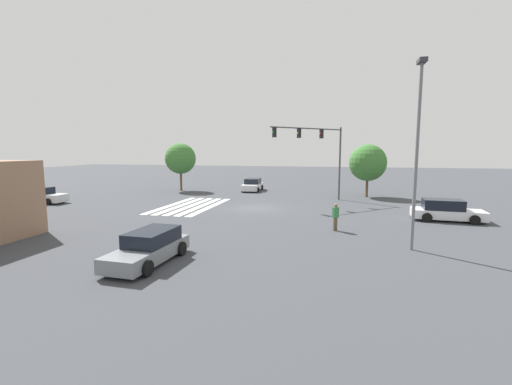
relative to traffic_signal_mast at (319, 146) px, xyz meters
name	(u,v)px	position (x,y,z in m)	size (l,w,h in m)	color
ground_plane	(256,208)	(4.98, -4.98, -5.44)	(155.55, 155.55, 0.00)	#3D3F44
crosswalk_markings	(191,206)	(4.98, -11.04, -5.44)	(9.87, 4.40, 0.01)	silver
traffic_signal_mast	(319,146)	(0.00, 0.00, 0.00)	(6.11, 6.11, 7.27)	#47474C
car_0	(43,196)	(6.74, -25.45, -4.75)	(1.94, 4.40, 1.52)	silver
car_1	(253,185)	(-7.69, -8.41, -4.74)	(4.61, 2.31, 1.50)	silver
car_2	(446,211)	(6.91, 9.41, -4.72)	(2.41, 4.84, 1.53)	silver
car_3	(149,247)	(20.04, -6.35, -4.75)	(4.70, 2.15, 1.43)	gray
pedestrian	(336,216)	(11.88, 1.74, -4.48)	(0.41, 0.41, 1.72)	brown
street_light_pole_a	(417,141)	(15.25, 5.53, 0.04)	(0.80, 0.36, 9.32)	slate
tree_corner_a	(368,163)	(-4.94, 4.97, -1.76)	(3.93, 3.93, 5.65)	brown
tree_corner_b	(181,159)	(-5.63, -17.06, -1.46)	(3.77, 3.77, 5.87)	brown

